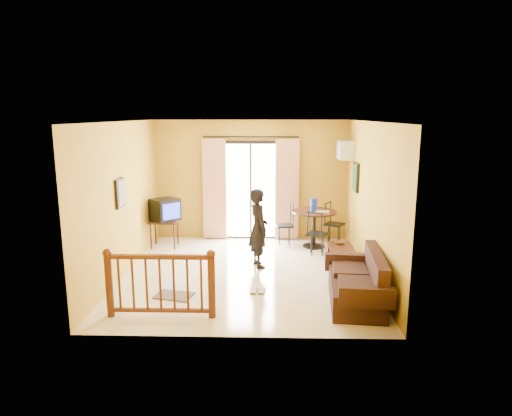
{
  "coord_description": "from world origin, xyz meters",
  "views": [
    {
      "loc": [
        0.41,
        -8.11,
        2.93
      ],
      "look_at": [
        0.19,
        0.2,
        1.21
      ],
      "focal_mm": 32.0,
      "sensor_mm": 36.0,
      "label": 1
    }
  ],
  "objects_px": {
    "dining_table": "(314,218)",
    "standing_person": "(258,228)",
    "television": "(165,210)",
    "sofa": "(360,285)",
    "coffee_table": "(341,253)"
  },
  "relations": [
    {
      "from": "standing_person",
      "to": "sofa",
      "type": "bearing_deg",
      "value": -156.73
    },
    {
      "from": "coffee_table",
      "to": "sofa",
      "type": "bearing_deg",
      "value": -89.9
    },
    {
      "from": "sofa",
      "to": "coffee_table",
      "type": "bearing_deg",
      "value": 95.24
    },
    {
      "from": "television",
      "to": "sofa",
      "type": "height_order",
      "value": "television"
    },
    {
      "from": "sofa",
      "to": "standing_person",
      "type": "bearing_deg",
      "value": 138.29
    },
    {
      "from": "coffee_table",
      "to": "standing_person",
      "type": "bearing_deg",
      "value": -176.34
    },
    {
      "from": "dining_table",
      "to": "standing_person",
      "type": "height_order",
      "value": "standing_person"
    },
    {
      "from": "sofa",
      "to": "television",
      "type": "bearing_deg",
      "value": 146.33
    },
    {
      "from": "television",
      "to": "standing_person",
      "type": "relative_size",
      "value": 0.48
    },
    {
      "from": "sofa",
      "to": "standing_person",
      "type": "distance_m",
      "value": 2.42
    },
    {
      "from": "dining_table",
      "to": "standing_person",
      "type": "relative_size",
      "value": 0.65
    },
    {
      "from": "standing_person",
      "to": "dining_table",
      "type": "bearing_deg",
      "value": -61.48
    },
    {
      "from": "television",
      "to": "standing_person",
      "type": "xyz_separation_m",
      "value": [
        2.09,
        -1.26,
        -0.09
      ]
    },
    {
      "from": "coffee_table",
      "to": "standing_person",
      "type": "relative_size",
      "value": 0.55
    },
    {
      "from": "sofa",
      "to": "standing_person",
      "type": "relative_size",
      "value": 1.15
    }
  ]
}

